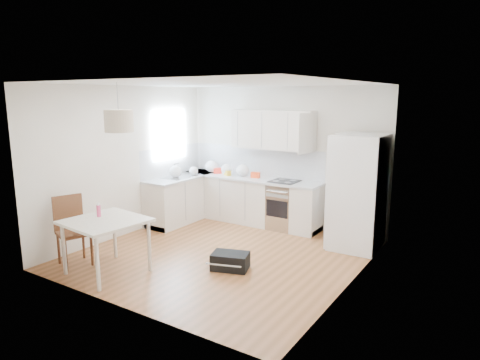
# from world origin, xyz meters

# --- Properties ---
(floor) EXTENTS (4.20, 4.20, 0.00)m
(floor) POSITION_xyz_m (0.00, 0.00, 0.00)
(floor) COLOR brown
(floor) RESTS_ON ground
(ceiling) EXTENTS (4.20, 4.20, 0.00)m
(ceiling) POSITION_xyz_m (0.00, 0.00, 2.70)
(ceiling) COLOR white
(ceiling) RESTS_ON wall_back
(wall_back) EXTENTS (4.20, 0.00, 4.20)m
(wall_back) POSITION_xyz_m (0.00, 2.10, 1.35)
(wall_back) COLOR beige
(wall_back) RESTS_ON floor
(wall_left) EXTENTS (0.00, 4.20, 4.20)m
(wall_left) POSITION_xyz_m (-2.10, 0.00, 1.35)
(wall_left) COLOR beige
(wall_left) RESTS_ON floor
(wall_right) EXTENTS (0.00, 4.20, 4.20)m
(wall_right) POSITION_xyz_m (2.10, 0.00, 1.35)
(wall_right) COLOR beige
(wall_right) RESTS_ON floor
(window_glassblock) EXTENTS (0.02, 1.00, 1.00)m
(window_glassblock) POSITION_xyz_m (-2.09, 1.15, 1.75)
(window_glassblock) COLOR #BFE0F9
(window_glassblock) RESTS_ON wall_left
(cabinets_back) EXTENTS (3.00, 0.60, 0.88)m
(cabinets_back) POSITION_xyz_m (-0.60, 1.80, 0.44)
(cabinets_back) COLOR silver
(cabinets_back) RESTS_ON floor
(cabinets_left) EXTENTS (0.60, 1.80, 0.88)m
(cabinets_left) POSITION_xyz_m (-1.80, 1.20, 0.44)
(cabinets_left) COLOR silver
(cabinets_left) RESTS_ON floor
(counter_back) EXTENTS (3.02, 0.64, 0.04)m
(counter_back) POSITION_xyz_m (-0.60, 1.80, 0.90)
(counter_back) COLOR silver
(counter_back) RESTS_ON cabinets_back
(counter_left) EXTENTS (0.64, 1.82, 0.04)m
(counter_left) POSITION_xyz_m (-1.80, 1.20, 0.90)
(counter_left) COLOR silver
(counter_left) RESTS_ON cabinets_left
(backsplash_back) EXTENTS (3.00, 0.01, 0.58)m
(backsplash_back) POSITION_xyz_m (-0.60, 2.09, 1.21)
(backsplash_back) COLOR silver
(backsplash_back) RESTS_ON wall_back
(backsplash_left) EXTENTS (0.01, 1.80, 0.58)m
(backsplash_left) POSITION_xyz_m (-2.09, 1.20, 1.21)
(backsplash_left) COLOR silver
(backsplash_left) RESTS_ON wall_left
(upper_cabinets) EXTENTS (1.70, 0.32, 0.75)m
(upper_cabinets) POSITION_xyz_m (-0.15, 1.94, 1.88)
(upper_cabinets) COLOR silver
(upper_cabinets) RESTS_ON wall_back
(range_oven) EXTENTS (0.50, 0.61, 0.88)m
(range_oven) POSITION_xyz_m (0.20, 1.80, 0.44)
(range_oven) COLOR #B6B8BB
(range_oven) RESTS_ON floor
(sink) EXTENTS (0.50, 0.80, 0.16)m
(sink) POSITION_xyz_m (-1.80, 1.15, 0.92)
(sink) COLOR #B6B8BB
(sink) RESTS_ON counter_left
(refrigerator) EXTENTS (0.93, 0.98, 1.91)m
(refrigerator) POSITION_xyz_m (1.71, 1.55, 0.96)
(refrigerator) COLOR white
(refrigerator) RESTS_ON floor
(dining_table) EXTENTS (1.11, 1.11, 0.79)m
(dining_table) POSITION_xyz_m (-0.98, -1.49, 0.70)
(dining_table) COLOR #BCB3A1
(dining_table) RESTS_ON floor
(dining_chair) EXTENTS (0.56, 0.56, 1.04)m
(dining_chair) POSITION_xyz_m (-1.63, -1.54, 0.52)
(dining_chair) COLOR #472515
(dining_chair) RESTS_ON floor
(drink_bottle) EXTENTS (0.07, 0.07, 0.21)m
(drink_bottle) POSITION_xyz_m (-1.18, -1.42, 0.90)
(drink_bottle) COLOR #DC3D6C
(drink_bottle) RESTS_ON dining_table
(gym_bag) EXTENTS (0.61, 0.50, 0.25)m
(gym_bag) POSITION_xyz_m (0.45, -0.42, 0.12)
(gym_bag) COLOR black
(gym_bag) RESTS_ON floor
(pendant_lamp) EXTENTS (0.42, 0.42, 0.30)m
(pendant_lamp) POSITION_xyz_m (-0.81, -1.29, 2.18)
(pendant_lamp) COLOR beige
(pendant_lamp) RESTS_ON ceiling
(grocery_bag_a) EXTENTS (0.29, 0.24, 0.26)m
(grocery_bag_a) POSITION_xyz_m (-1.53, 1.83, 1.05)
(grocery_bag_a) COLOR white
(grocery_bag_a) RESTS_ON counter_back
(grocery_bag_b) EXTENTS (0.25, 0.21, 0.23)m
(grocery_bag_b) POSITION_xyz_m (-1.13, 1.80, 1.03)
(grocery_bag_b) COLOR white
(grocery_bag_b) RESTS_ON counter_back
(grocery_bag_c) EXTENTS (0.27, 0.23, 0.24)m
(grocery_bag_c) POSITION_xyz_m (-0.77, 1.83, 1.04)
(grocery_bag_c) COLOR white
(grocery_bag_c) RESTS_ON counter_back
(grocery_bag_d) EXTENTS (0.19, 0.16, 0.17)m
(grocery_bag_d) POSITION_xyz_m (-1.69, 1.40, 1.01)
(grocery_bag_d) COLOR white
(grocery_bag_d) RESTS_ON counter_back
(grocery_bag_e) EXTENTS (0.26, 0.23, 0.24)m
(grocery_bag_e) POSITION_xyz_m (-1.83, 1.00, 1.04)
(grocery_bag_e) COLOR white
(grocery_bag_e) RESTS_ON counter_left
(snack_orange) EXTENTS (0.18, 0.13, 0.11)m
(snack_orange) POSITION_xyz_m (-0.46, 1.82, 0.98)
(snack_orange) COLOR #EC3E15
(snack_orange) RESTS_ON counter_back
(snack_yellow) EXTENTS (0.18, 0.16, 0.10)m
(snack_yellow) POSITION_xyz_m (-1.07, 1.73, 0.97)
(snack_yellow) COLOR gold
(snack_yellow) RESTS_ON counter_back
(snack_red) EXTENTS (0.20, 0.19, 0.12)m
(snack_red) POSITION_xyz_m (-1.37, 1.82, 0.98)
(snack_red) COLOR red
(snack_red) RESTS_ON counter_back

